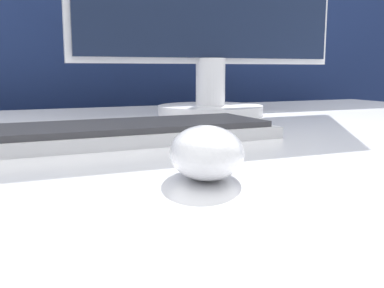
# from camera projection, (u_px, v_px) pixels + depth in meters

# --- Properties ---
(partition_panel) EXTENTS (5.00, 0.03, 1.18)m
(partition_panel) POSITION_uv_depth(u_px,v_px,m) (46.00, 164.00, 1.25)
(partition_panel) COLOR navy
(partition_panel) RESTS_ON ground_plane
(computer_mouse_near) EXTENTS (0.10, 0.12, 0.05)m
(computer_mouse_near) POSITION_uv_depth(u_px,v_px,m) (206.00, 152.00, 0.40)
(computer_mouse_near) COLOR white
(computer_mouse_near) RESTS_ON desk
(keyboard) EXTENTS (0.46, 0.16, 0.02)m
(keyboard) POSITION_uv_depth(u_px,v_px,m) (110.00, 133.00, 0.60)
(keyboard) COLOR silver
(keyboard) RESTS_ON desk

